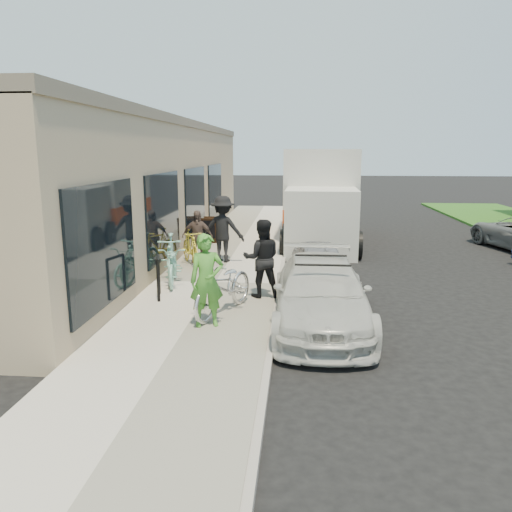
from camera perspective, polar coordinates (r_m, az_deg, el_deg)
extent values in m
plane|color=black|center=(9.08, 4.80, -9.03)|extent=(120.00, 120.00, 0.00)
cube|color=#B7B0A5|center=(12.07, -4.69, -3.32)|extent=(3.00, 34.00, 0.15)
cube|color=gray|center=(11.92, 2.69, -3.54)|extent=(0.12, 34.00, 0.13)
cube|color=tan|center=(17.33, -12.77, 7.53)|extent=(3.50, 20.00, 4.00)
cube|color=#716555|center=(17.31, -13.09, 14.47)|extent=(3.60, 20.00, 0.25)
cube|color=black|center=(9.30, -16.98, 1.24)|extent=(0.06, 3.00, 2.20)
cube|color=black|center=(13.05, -10.52, 4.50)|extent=(0.06, 3.00, 2.20)
cube|color=black|center=(16.92, -6.94, 6.27)|extent=(0.06, 3.00, 2.20)
cube|color=black|center=(20.83, -4.70, 7.37)|extent=(0.06, 3.00, 2.20)
cylinder|color=black|center=(10.57, -11.12, -2.85)|extent=(0.06, 0.06, 0.87)
cylinder|color=black|center=(11.14, -11.06, -2.10)|extent=(0.06, 0.06, 0.87)
cylinder|color=black|center=(10.76, -11.18, -0.22)|extent=(0.21, 0.58, 0.06)
cube|color=black|center=(17.01, -5.39, 2.91)|extent=(0.54, 0.24, 0.87)
cube|color=black|center=(17.31, -5.17, 3.07)|extent=(0.54, 0.24, 0.87)
cube|color=black|center=(16.97, -5.42, 3.04)|extent=(0.43, 0.16, 0.62)
imported|color=beige|center=(9.44, 7.41, -4.27)|extent=(1.80, 4.32, 1.25)
cylinder|color=black|center=(8.83, 7.65, -1.10)|extent=(0.99, 0.04, 0.04)
cylinder|color=black|center=(9.64, 7.43, 0.01)|extent=(0.99, 0.04, 0.04)
imported|color=#A2A1A6|center=(12.32, 7.27, -0.88)|extent=(1.55, 3.22, 1.06)
cube|color=beige|center=(15.84, 7.43, 3.86)|extent=(2.27, 2.27, 2.09)
cube|color=black|center=(15.79, 7.47, 5.44)|extent=(2.04, 0.13, 0.99)
cube|color=beige|center=(19.05, 7.37, 7.20)|extent=(2.67, 4.70, 3.19)
cube|color=#E5450D|center=(19.12, 7.31, 5.07)|extent=(2.69, 4.72, 0.61)
cylinder|color=black|center=(15.42, 3.30, 1.44)|extent=(0.30, 0.89, 0.88)
cylinder|color=black|center=(15.45, 11.47, 1.24)|extent=(0.30, 0.89, 0.88)
cylinder|color=black|center=(16.61, 3.55, 2.19)|extent=(0.30, 0.89, 0.88)
cylinder|color=black|center=(16.64, 11.14, 2.01)|extent=(0.30, 0.89, 0.88)
cylinder|color=black|center=(20.74, 4.19, 4.13)|extent=(0.30, 0.89, 0.88)
cylinder|color=black|center=(20.76, 10.28, 3.98)|extent=(0.30, 0.89, 0.88)
imported|color=silver|center=(9.61, -3.64, -3.51)|extent=(1.40, 2.16, 1.07)
imported|color=#469030|center=(8.90, -5.65, -2.80)|extent=(0.71, 0.57, 1.67)
imported|color=black|center=(10.66, 0.67, -0.27)|extent=(0.89, 0.74, 1.68)
imported|color=#86C8B4|center=(12.16, -9.72, -0.25)|extent=(0.90, 1.94, 1.12)
imported|color=#86C8B4|center=(11.97, -9.40, -0.95)|extent=(0.92, 1.82, 0.91)
imported|color=gold|center=(13.86, -7.50, 1.02)|extent=(1.14, 1.68, 0.99)
imported|color=black|center=(14.09, -3.79, 3.09)|extent=(1.30, 0.87, 1.87)
imported|color=brown|center=(13.97, -6.73, 2.17)|extent=(0.88, 0.38, 1.49)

